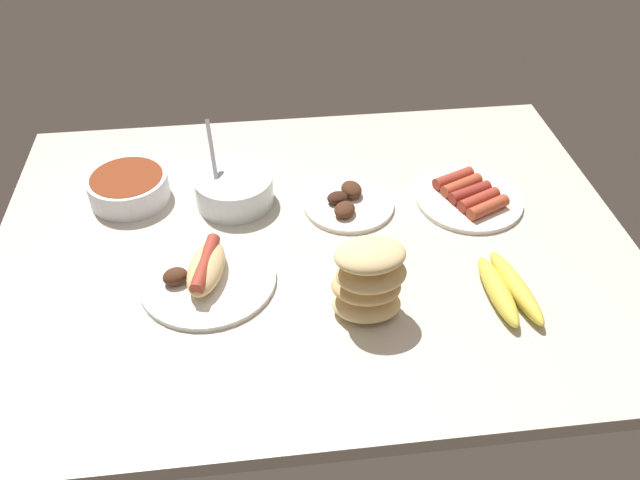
% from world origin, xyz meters
% --- Properties ---
extents(ground_plane, '(1.20, 0.90, 0.03)m').
position_xyz_m(ground_plane, '(0.00, 0.00, -0.01)').
color(ground_plane, beige).
extents(banana_bunch, '(0.09, 0.19, 0.03)m').
position_xyz_m(banana_bunch, '(-0.31, 0.19, 0.02)').
color(banana_bunch, gold).
rests_on(banana_bunch, ground_plane).
extents(plate_hotdog_assembled, '(0.24, 0.24, 0.06)m').
position_xyz_m(plate_hotdog_assembled, '(0.20, 0.09, 0.02)').
color(plate_hotdog_assembled, white).
rests_on(plate_hotdog_assembled, ground_plane).
extents(plate_sausages, '(0.22, 0.22, 0.04)m').
position_xyz_m(plate_sausages, '(-0.33, -0.08, 0.01)').
color(plate_sausages, white).
rests_on(plate_sausages, ground_plane).
extents(bowl_chili, '(0.16, 0.16, 0.05)m').
position_xyz_m(bowl_chili, '(0.36, -0.17, 0.03)').
color(bowl_chili, white).
rests_on(bowl_chili, ground_plane).
extents(plate_grilled_meat, '(0.18, 0.18, 0.04)m').
position_xyz_m(plate_grilled_meat, '(-0.08, -0.09, 0.01)').
color(plate_grilled_meat, white).
rests_on(plate_grilled_meat, ground_plane).
extents(bread_stack, '(0.13, 0.11, 0.14)m').
position_xyz_m(bread_stack, '(-0.07, 0.20, 0.07)').
color(bread_stack, '#E5C689').
rests_on(bread_stack, ground_plane).
extents(bowl_coleslaw, '(0.16, 0.16, 0.16)m').
position_xyz_m(bowl_coleslaw, '(0.14, -0.13, 0.03)').
color(bowl_coleslaw, silver).
rests_on(bowl_coleslaw, ground_plane).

